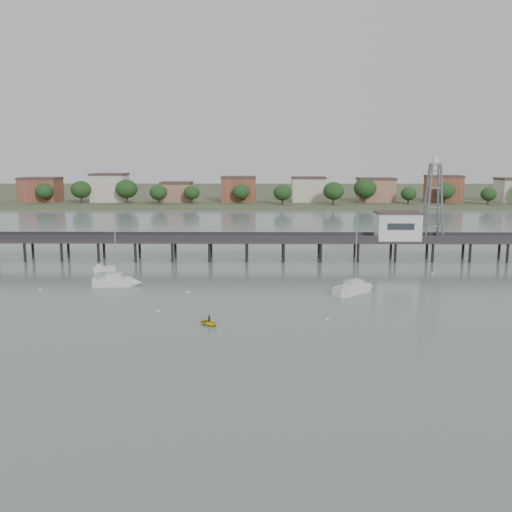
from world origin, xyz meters
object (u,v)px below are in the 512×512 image
Objects in this scene: yellow_dinghy at (209,325)px; sailboat_c at (358,288)px; white_tender at (104,269)px; sailboat_b at (121,282)px; pier at (265,240)px; lattice_tower at (434,202)px.

sailboat_c is at bearing -1.04° from yellow_dinghy.
white_tender is at bearing 84.25° from yellow_dinghy.
sailboat_c is 4.35× the size of yellow_dinghy.
sailboat_c is 43.90m from white_tender.
yellow_dinghy is (21.06, -31.10, -0.45)m from white_tender.
sailboat_c is at bearing -10.92° from sailboat_b.
sailboat_c is 1.06× the size of sailboat_b.
sailboat_c is (13.48, -25.75, -3.15)m from pier.
pier is 29.23m from sailboat_c.
lattice_tower is 1.29× the size of sailboat_c.
sailboat_b is at bearing 87.60° from yellow_dinghy.
lattice_tower reaches higher than white_tender.
sailboat_b is (-22.18, -21.97, -3.14)m from pier.
pier is 42.77m from yellow_dinghy.
white_tender is 37.56m from yellow_dinghy.
pier is at bearing 39.84° from sailboat_b.
sailboat_b is 25.32m from yellow_dinghy.
lattice_tower reaches higher than sailboat_c.
lattice_tower is 33.12m from sailboat_c.
sailboat_b is 12.39m from white_tender.
white_tender is at bearing 120.94° from sailboat_c.
sailboat_b reaches higher than pier.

